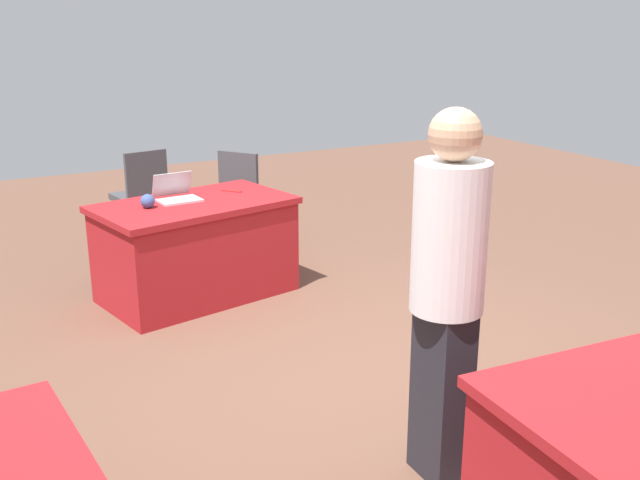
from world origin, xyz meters
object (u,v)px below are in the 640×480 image
(laptop_silver, at_px, (177,195))
(yarn_ball, at_px, (148,201))
(table_foreground, at_px, (196,249))
(chair_tucked_left, at_px, (142,191))
(person_attendee_standing, at_px, (447,281))
(scissors_red, at_px, (232,191))
(chair_aisle, at_px, (246,192))

(laptop_silver, distance_m, yarn_ball, 0.30)
(table_foreground, relative_size, chair_tucked_left, 1.71)
(person_attendee_standing, distance_m, laptop_silver, 3.00)
(table_foreground, bearing_deg, person_attendee_standing, 94.43)
(laptop_silver, bearing_deg, chair_tucked_left, -97.85)
(person_attendee_standing, height_order, yarn_ball, person_attendee_standing)
(table_foreground, distance_m, scissors_red, 0.58)
(chair_tucked_left, bearing_deg, scissors_red, -83.91)
(chair_aisle, relative_size, yarn_ball, 8.86)
(chair_aisle, xyz_separation_m, person_attendee_standing, (0.65, 3.91, 0.47))
(chair_aisle, height_order, laptop_silver, laptop_silver)
(table_foreground, distance_m, person_attendee_standing, 2.95)
(chair_tucked_left, xyz_separation_m, laptop_silver, (0.10, 1.43, 0.28))
(person_attendee_standing, xyz_separation_m, yarn_ball, (0.59, -2.84, -0.18))
(table_foreground, bearing_deg, laptop_silver, -47.71)
(yarn_ball, bearing_deg, scissors_red, -164.73)
(chair_tucked_left, distance_m, scissors_red, 1.43)
(scissors_red, bearing_deg, laptop_silver, -119.68)
(table_foreground, relative_size, laptop_silver, 4.84)
(laptop_silver, height_order, yarn_ball, laptop_silver)
(chair_aisle, bearing_deg, person_attendee_standing, -44.59)
(yarn_ball, height_order, scissors_red, yarn_ball)
(person_attendee_standing, relative_size, yarn_ball, 16.85)
(laptop_silver, bearing_deg, yarn_ball, 22.36)
(chair_aisle, xyz_separation_m, laptop_silver, (0.97, 0.93, 0.28))
(chair_tucked_left, xyz_separation_m, chair_aisle, (-0.87, 0.50, -0.00))
(scissors_red, bearing_deg, chair_aisle, 112.31)
(table_foreground, xyz_separation_m, laptop_silver, (0.10, -0.11, 0.43))
(scissors_red, bearing_deg, yarn_ball, -112.96)
(laptop_silver, bearing_deg, person_attendee_standing, 92.22)
(chair_tucked_left, height_order, person_attendee_standing, person_attendee_standing)
(person_attendee_standing, height_order, laptop_silver, person_attendee_standing)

